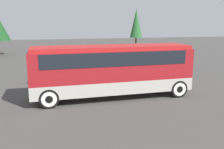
% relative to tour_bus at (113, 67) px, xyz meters
% --- Properties ---
extents(ground_plane, '(120.00, 120.00, 0.00)m').
position_rel_tour_bus_xyz_m(ground_plane, '(-0.10, -0.00, -1.96)').
color(ground_plane, '#423F3D').
extents(tour_bus, '(9.87, 2.56, 3.25)m').
position_rel_tour_bus_xyz_m(tour_bus, '(0.00, 0.00, 0.00)').
color(tour_bus, '#B7B2A8').
rests_on(tour_bus, ground_plane).
extents(parked_car_near, '(4.28, 1.97, 1.46)m').
position_rel_tour_bus_xyz_m(parked_car_near, '(4.89, 7.56, -1.24)').
color(parked_car_near, '#2D5638').
rests_on(parked_car_near, ground_plane).
extents(parked_car_mid, '(4.06, 1.95, 1.33)m').
position_rel_tour_bus_xyz_m(parked_car_mid, '(-3.05, 5.36, -1.29)').
color(parked_car_mid, silver).
rests_on(parked_car_mid, ground_plane).
extents(parked_car_far, '(4.33, 1.95, 1.38)m').
position_rel_tour_bus_xyz_m(parked_car_far, '(0.22, 8.66, -1.26)').
color(parked_car_far, black).
rests_on(parked_car_far, ground_plane).
extents(tree_center, '(2.09, 2.09, 6.95)m').
position_rel_tour_bus_xyz_m(tree_center, '(11.40, 26.33, 2.56)').
color(tree_center, brown).
rests_on(tree_center, ground_plane).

